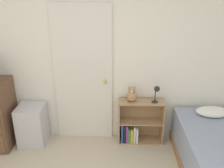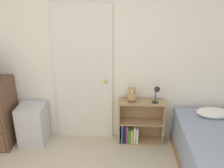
{
  "view_description": "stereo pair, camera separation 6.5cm",
  "coord_description": "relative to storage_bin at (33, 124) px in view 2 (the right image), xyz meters",
  "views": [
    {
      "loc": [
        0.43,
        -1.33,
        2.27
      ],
      "look_at": [
        0.34,
        1.85,
        0.99
      ],
      "focal_mm": 40.0,
      "sensor_mm": 36.0,
      "label": 1
    },
    {
      "loc": [
        0.5,
        -1.33,
        2.27
      ],
      "look_at": [
        0.34,
        1.85,
        0.99
      ],
      "focal_mm": 40.0,
      "sensor_mm": 36.0,
      "label": 2
    }
  ],
  "objects": [
    {
      "name": "desk_lamp",
      "position": [
        1.83,
        0.05,
        0.55
      ],
      "size": [
        0.11,
        0.1,
        0.26
      ],
      "color": "#262628",
      "rests_on": "bookshelf"
    },
    {
      "name": "wall_back",
      "position": [
        0.85,
        0.25,
        0.97
      ],
      "size": [
        10.0,
        0.06,
        2.55
      ],
      "color": "white",
      "rests_on": "ground_plane"
    },
    {
      "name": "teddy_bear",
      "position": [
        1.48,
        0.08,
        0.47
      ],
      "size": [
        0.15,
        0.15,
        0.23
      ],
      "color": "tan",
      "rests_on": "bookshelf"
    },
    {
      "name": "bookshelf",
      "position": [
        1.57,
        0.09,
        -0.03
      ],
      "size": [
        0.67,
        0.24,
        0.68
      ],
      "color": "tan",
      "rests_on": "ground_plane"
    },
    {
      "name": "storage_bin",
      "position": [
        0.0,
        0.0,
        0.0
      ],
      "size": [
        0.39,
        0.4,
        0.61
      ],
      "color": "silver",
      "rests_on": "ground_plane"
    },
    {
      "name": "door_closed",
      "position": [
        0.77,
        0.2,
        0.72
      ],
      "size": [
        0.85,
        0.09,
        2.05
      ],
      "color": "silver",
      "rests_on": "ground_plane"
    }
  ]
}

